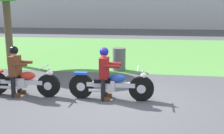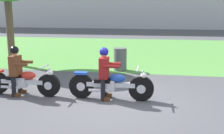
{
  "view_description": "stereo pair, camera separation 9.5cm",
  "coord_description": "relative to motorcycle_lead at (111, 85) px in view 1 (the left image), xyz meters",
  "views": [
    {
      "loc": [
        1.02,
        -6.97,
        2.43
      ],
      "look_at": [
        -0.12,
        0.44,
        0.85
      ],
      "focal_mm": 45.25,
      "sensor_mm": 36.0,
      "label": 1
    },
    {
      "loc": [
        1.11,
        -6.95,
        2.43
      ],
      "look_at": [
        -0.12,
        0.44,
        0.85
      ],
      "focal_mm": 45.25,
      "sensor_mm": 36.0,
      "label": 2
    }
  ],
  "objects": [
    {
      "name": "trash_can",
      "position": [
        -0.25,
        3.61,
        0.04
      ],
      "size": [
        0.51,
        0.51,
        0.89
      ],
      "primitive_type": "cylinder",
      "color": "#595E5B",
      "rests_on": "ground"
    },
    {
      "name": "motorcycle_lead",
      "position": [
        0.0,
        0.0,
        0.0
      ],
      "size": [
        2.3,
        0.66,
        0.89
      ],
      "rotation": [
        0.0,
        0.0,
        0.01
      ],
      "color": "black",
      "rests_on": "ground"
    },
    {
      "name": "motorcycle_follow",
      "position": [
        -2.51,
        -0.04,
        -0.01
      ],
      "size": [
        2.18,
        0.66,
        0.88
      ],
      "rotation": [
        0.0,
        0.0,
        0.01
      ],
      "color": "black",
      "rests_on": "ground"
    },
    {
      "name": "ground",
      "position": [
        0.11,
        -0.24,
        -0.4
      ],
      "size": [
        120.0,
        120.0,
        0.0
      ],
      "primitive_type": "plane",
      "color": "#4C4C51"
    },
    {
      "name": "grass_verge",
      "position": [
        0.11,
        9.09,
        -0.4
      ],
      "size": [
        60.0,
        12.0,
        0.01
      ],
      "primitive_type": "cube",
      "color": "#549342",
      "rests_on": "ground"
    },
    {
      "name": "rider_lead",
      "position": [
        -0.17,
        0.0,
        0.42
      ],
      "size": [
        0.55,
        0.48,
        1.41
      ],
      "rotation": [
        0.0,
        0.0,
        0.01
      ],
      "color": "black",
      "rests_on": "ground"
    },
    {
      "name": "rider_follow",
      "position": [
        -2.68,
        -0.04,
        0.41
      ],
      "size": [
        0.55,
        0.48,
        1.4
      ],
      "rotation": [
        0.0,
        0.0,
        0.01
      ],
      "color": "black",
      "rests_on": "ground"
    }
  ]
}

